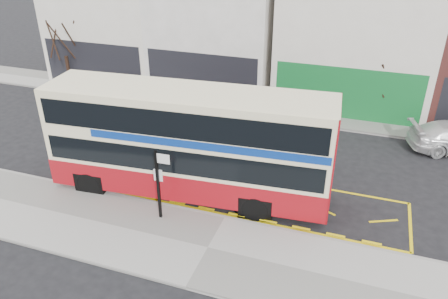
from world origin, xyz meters
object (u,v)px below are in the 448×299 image
at_px(bus_stop_post, 159,178).
at_px(car_silver, 120,91).
at_px(double_decker_bus, 190,142).
at_px(street_tree_left, 61,29).
at_px(car_grey, 248,106).
at_px(street_tree_right, 385,69).

bearing_deg(bus_stop_post, car_silver, 124.81).
distance_m(double_decker_bus, car_silver, 11.84).
xyz_separation_m(bus_stop_post, car_silver, (-8.09, 10.36, -1.20)).
bearing_deg(street_tree_left, car_grey, -4.76).
height_order(bus_stop_post, street_tree_right, street_tree_right).
xyz_separation_m(street_tree_left, street_tree_right, (20.79, 0.99, -0.87)).
bearing_deg(double_decker_bus, street_tree_left, 139.45).
height_order(bus_stop_post, street_tree_left, street_tree_left).
bearing_deg(car_silver, bus_stop_post, -127.64).
bearing_deg(street_tree_right, car_grey, -163.87).
relative_size(double_decker_bus, bus_stop_post, 3.99).
bearing_deg(street_tree_right, bus_stop_post, -120.78).
distance_m(car_grey, street_tree_left, 13.92).
height_order(car_grey, street_tree_left, street_tree_left).
height_order(car_silver, street_tree_right, street_tree_right).
relative_size(car_silver, street_tree_right, 0.96).
bearing_deg(car_grey, street_tree_left, 82.14).
bearing_deg(car_grey, double_decker_bus, 176.47).
bearing_deg(street_tree_right, double_decker_bus, -124.54).
xyz_separation_m(car_silver, street_tree_left, (-5.00, 1.59, 3.25)).
bearing_deg(street_tree_left, double_decker_bus, -35.97).
xyz_separation_m(double_decker_bus, car_grey, (0.06, 8.61, -1.79)).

